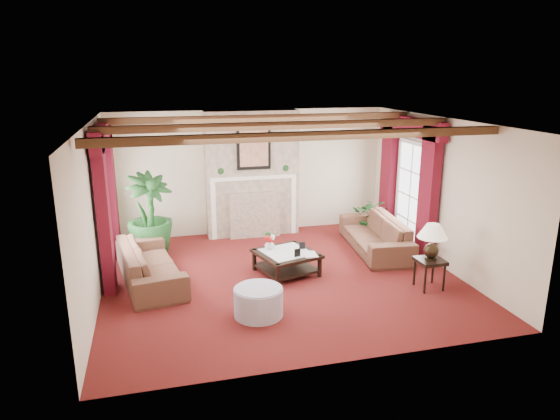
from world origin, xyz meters
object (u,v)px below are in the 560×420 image
object	(u,v)px
sofa_right	(375,229)
coffee_table	(286,263)
potted_palm	(151,232)
side_table	(429,274)
sofa_left	(149,258)
ottoman	(258,302)

from	to	relation	value
sofa_right	coffee_table	world-z (taller)	sofa_right
potted_palm	coffee_table	world-z (taller)	potted_palm
potted_palm	side_table	xyz separation A→B (m)	(4.45, -2.83, -0.20)
potted_palm	side_table	bearing A→B (deg)	-32.47
sofa_left	sofa_right	world-z (taller)	sofa_right
ottoman	side_table	bearing A→B (deg)	4.79
sofa_left	coffee_table	bearing A→B (deg)	-105.04
sofa_right	potted_palm	world-z (taller)	potted_palm
potted_palm	ottoman	xyz separation A→B (m)	(1.51, -3.08, -0.24)
potted_palm	ottoman	distance (m)	3.43
sofa_right	coffee_table	bearing A→B (deg)	-64.10
side_table	ottoman	distance (m)	2.95
coffee_table	potted_palm	bearing A→B (deg)	128.81
sofa_left	coffee_table	distance (m)	2.37
potted_palm	side_table	distance (m)	5.28
coffee_table	sofa_right	bearing A→B (deg)	3.82
sofa_left	ottoman	world-z (taller)	sofa_left
sofa_left	ottoman	distance (m)	2.28
sofa_right	ottoman	xyz separation A→B (m)	(-2.86, -2.18, -0.23)
sofa_right	potted_palm	xyz separation A→B (m)	(-4.36, 0.90, 0.01)
potted_palm	ottoman	world-z (taller)	potted_palm
sofa_left	ottoman	size ratio (longest dim) A/B	3.15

